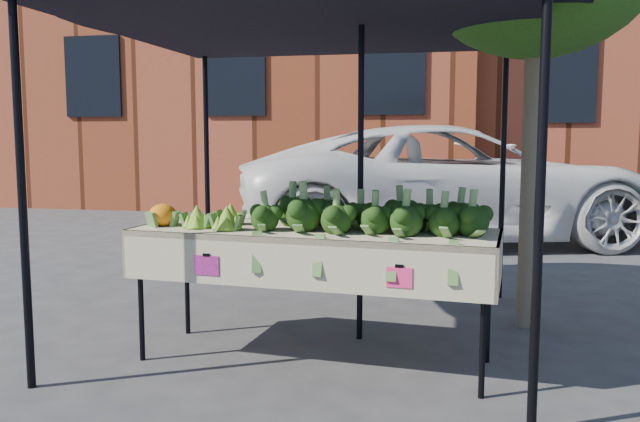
{
  "coord_description": "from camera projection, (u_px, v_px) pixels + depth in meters",
  "views": [
    {
      "loc": [
        0.73,
        -4.21,
        1.51
      ],
      "look_at": [
        -0.2,
        0.2,
        1.0
      ],
      "focal_mm": 36.99,
      "sensor_mm": 36.0,
      "label": 1
    }
  ],
  "objects": [
    {
      "name": "canopy",
      "position": [
        316.0,
        155.0,
        4.95
      ],
      "size": [
        3.16,
        3.16,
        2.74
      ],
      "primitive_type": null,
      "color": "black",
      "rests_on": "ground"
    },
    {
      "name": "table",
      "position": [
        314.0,
        296.0,
        4.41
      ],
      "size": [
        2.46,
        1.01,
        0.9
      ],
      "color": "beige",
      "rests_on": "ground"
    },
    {
      "name": "cauliflower_pair",
      "position": [
        163.0,
        212.0,
        4.51
      ],
      "size": [
        0.21,
        0.21,
        0.19
      ],
      "primitive_type": "ellipsoid",
      "color": "orange",
      "rests_on": "table"
    },
    {
      "name": "ground",
      "position": [
        343.0,
        363.0,
        4.42
      ],
      "size": [
        90.0,
        90.0,
        0.0
      ],
      "primitive_type": "plane",
      "color": "#313134"
    },
    {
      "name": "vehicle",
      "position": [
        454.0,
        29.0,
        9.19
      ],
      "size": [
        2.43,
        3.15,
        6.01
      ],
      "primitive_type": "imported",
      "rotation": [
        0.0,
        0.0,
        1.88
      ],
      "color": "white",
      "rests_on": "ground"
    },
    {
      "name": "building_left",
      "position": [
        231.0,
        17.0,
        16.6
      ],
      "size": [
        12.0,
        8.0,
        9.0
      ],
      "primitive_type": "cube",
      "color": "maroon",
      "rests_on": "ground"
    },
    {
      "name": "romanesco_cluster",
      "position": [
        218.0,
        211.0,
        4.46
      ],
      "size": [
        0.44,
        0.48,
        0.21
      ],
      "primitive_type": "ellipsoid",
      "color": "#7FB832",
      "rests_on": "table"
    },
    {
      "name": "street_tree",
      "position": [
        532.0,
        93.0,
        5.06
      ],
      "size": [
        1.87,
        1.87,
        3.69
      ],
      "primitive_type": null,
      "color": "#1E4C14",
      "rests_on": "ground"
    },
    {
      "name": "broccoli_heap",
      "position": [
        368.0,
        209.0,
        4.29
      ],
      "size": [
        1.56,
        0.59,
        0.28
      ],
      "primitive_type": "ellipsoid",
      "color": "black",
      "rests_on": "table"
    }
  ]
}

